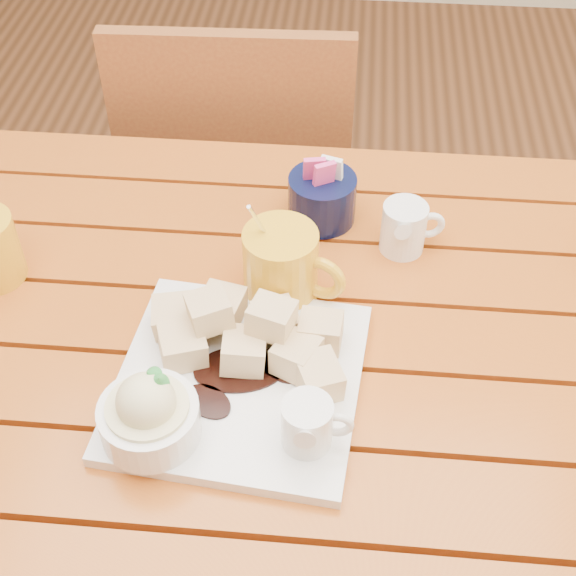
# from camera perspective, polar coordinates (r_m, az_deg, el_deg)

# --- Properties ---
(table) EXTENTS (1.20, 0.79, 0.75)m
(table) POSITION_cam_1_polar(r_m,az_deg,el_deg) (1.10, -2.24, -6.50)
(table) COLOR #983E13
(table) RESTS_ON ground
(dessert_plate) EXTENTS (0.31, 0.31, 0.11)m
(dessert_plate) POSITION_cam_1_polar(r_m,az_deg,el_deg) (0.93, -4.71, -6.45)
(dessert_plate) COLOR white
(dessert_plate) RESTS_ON table
(coffee_mug_right) EXTENTS (0.13, 0.10, 0.16)m
(coffee_mug_right) POSITION_cam_1_polar(r_m,az_deg,el_deg) (1.02, -0.36, 1.59)
(coffee_mug_right) COLOR gold
(coffee_mug_right) RESTS_ON table
(cream_pitcher) EXTENTS (0.09, 0.08, 0.08)m
(cream_pitcher) POSITION_cam_1_polar(r_m,az_deg,el_deg) (1.11, 8.33, 4.30)
(cream_pitcher) COLOR white
(cream_pitcher) RESTS_ON table
(sugar_caddy) EXTENTS (0.10, 0.10, 0.11)m
(sugar_caddy) POSITION_cam_1_polar(r_m,az_deg,el_deg) (1.15, 2.43, 6.45)
(sugar_caddy) COLOR black
(sugar_caddy) RESTS_ON table
(chair_far) EXTENTS (0.43, 0.43, 0.89)m
(chair_far) POSITION_cam_1_polar(r_m,az_deg,el_deg) (1.64, -3.29, 7.21)
(chair_far) COLOR brown
(chair_far) RESTS_ON ground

